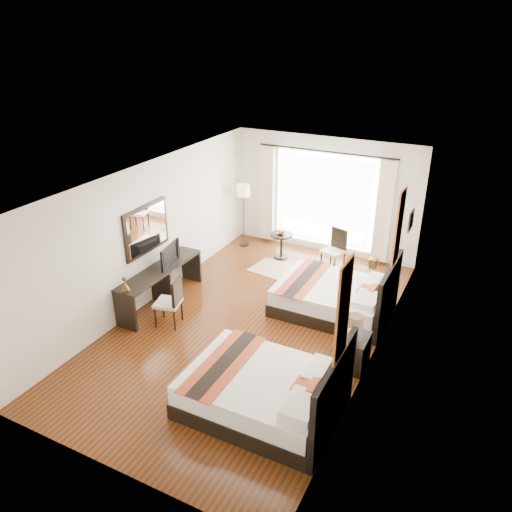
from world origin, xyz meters
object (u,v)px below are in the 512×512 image
at_px(table_lamp, 356,322).
at_px(bed_near, 266,391).
at_px(floor_lamp, 244,195).
at_px(bed_far, 337,297).
at_px(nightstand, 352,351).
at_px(console_desk, 161,286).
at_px(fruit_bowl, 281,233).
at_px(vase, 350,341).
at_px(desk_chair, 170,310).
at_px(window_chair, 333,257).
at_px(television, 167,254).
at_px(side_table, 281,246).

bearing_deg(table_lamp, bed_near, -115.39).
distance_m(bed_near, floor_lamp, 6.00).
height_order(bed_far, nightstand, bed_far).
bearing_deg(nightstand, console_desk, 176.48).
height_order(bed_near, fruit_bowl, bed_near).
distance_m(vase, console_desk, 4.01).
bearing_deg(bed_far, fruit_bowl, 138.94).
relative_size(bed_near, fruit_bowl, 11.27).
xyz_separation_m(nightstand, table_lamp, (-0.02, 0.10, 0.49)).
bearing_deg(vase, fruit_bowl, 128.97).
bearing_deg(vase, table_lamp, 89.60).
bearing_deg(desk_chair, table_lamp, 173.28).
bearing_deg(window_chair, television, -25.66).
bearing_deg(desk_chair, fruit_bowl, -114.19).
bearing_deg(side_table, bed_near, -68.10).
height_order(nightstand, television, television).
xyz_separation_m(bed_far, desk_chair, (-2.62, -1.83, -0.02)).
bearing_deg(fruit_bowl, side_table, 69.29).
relative_size(console_desk, window_chair, 2.34).
distance_m(bed_near, vase, 1.63).
relative_size(side_table, window_chair, 0.65).
bearing_deg(television, console_desk, 165.50).
xyz_separation_m(bed_far, console_desk, (-3.22, -1.26, 0.06)).
distance_m(table_lamp, fruit_bowl, 4.15).
relative_size(television, desk_chair, 0.80).
relative_size(console_desk, floor_lamp, 1.39).
relative_size(table_lamp, console_desk, 0.18).
distance_m(bed_far, vase, 1.84).
distance_m(bed_near, table_lamp, 1.88).
bearing_deg(television, vase, -108.81).
bearing_deg(fruit_bowl, floor_lamp, 166.16).
bearing_deg(bed_near, television, 147.30).
xyz_separation_m(table_lamp, window_chair, (-1.42, 3.15, -0.48)).
relative_size(bed_near, floor_lamp, 1.39).
xyz_separation_m(nightstand, floor_lamp, (-3.87, 3.49, 1.06)).
height_order(console_desk, floor_lamp, floor_lamp).
xyz_separation_m(bed_near, table_lamp, (0.78, 1.65, 0.45)).
xyz_separation_m(console_desk, side_table, (1.27, 3.00, -0.07)).
bearing_deg(console_desk, nightstand, -3.52).
bearing_deg(console_desk, bed_far, 21.27).
bearing_deg(console_desk, desk_chair, -43.20).
bearing_deg(fruit_bowl, television, -114.33).
relative_size(bed_near, table_lamp, 5.58).
xyz_separation_m(fruit_bowl, window_chair, (1.31, 0.02, -0.35)).
bearing_deg(window_chair, fruit_bowl, -71.86).
height_order(table_lamp, side_table, table_lamp).
bearing_deg(vase, side_table, 128.59).
distance_m(bed_near, fruit_bowl, 5.16).
distance_m(desk_chair, side_table, 3.63).
relative_size(table_lamp, window_chair, 0.42).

